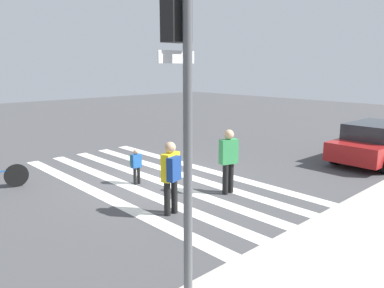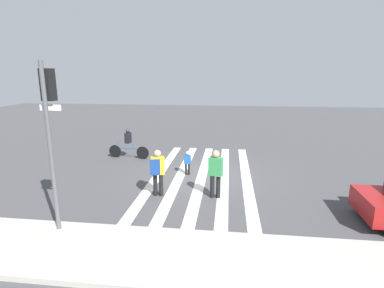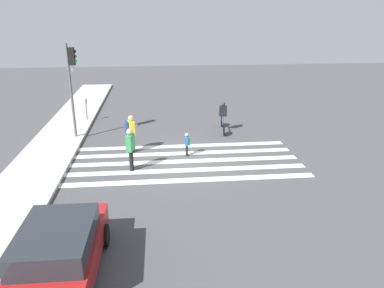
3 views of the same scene
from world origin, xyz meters
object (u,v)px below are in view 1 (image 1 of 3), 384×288
(pedestrian_adult_tall_backpack, at_px, (171,173))
(car_parked_silver_sedan, at_px, (376,142))
(pedestrian_adult_blue_shirt, at_px, (228,158))
(traffic_light, at_px, (181,75))
(pedestrian_adult_yellow_jacket, at_px, (136,163))

(pedestrian_adult_tall_backpack, relative_size, car_parked_silver_sedan, 0.40)
(pedestrian_adult_blue_shirt, xyz_separation_m, car_parked_silver_sedan, (-6.66, 1.38, -0.27))
(traffic_light, relative_size, pedestrian_adult_yellow_jacket, 4.43)
(pedestrian_adult_blue_shirt, relative_size, pedestrian_adult_tall_backpack, 1.02)
(traffic_light, xyz_separation_m, pedestrian_adult_blue_shirt, (-4.33, -2.95, -2.35))
(traffic_light, relative_size, pedestrian_adult_tall_backpack, 2.72)
(car_parked_silver_sedan, bearing_deg, traffic_light, 8.82)
(traffic_light, distance_m, pedestrian_adult_yellow_jacket, 6.74)
(pedestrian_adult_blue_shirt, distance_m, pedestrian_adult_yellow_jacket, 2.83)
(pedestrian_adult_blue_shirt, bearing_deg, car_parked_silver_sedan, -175.14)
(pedestrian_adult_blue_shirt, distance_m, car_parked_silver_sedan, 6.80)
(traffic_light, height_order, pedestrian_adult_yellow_jacket, traffic_light)
(traffic_light, bearing_deg, pedestrian_adult_tall_backpack, -127.65)
(pedestrian_adult_blue_shirt, height_order, pedestrian_adult_tall_backpack, pedestrian_adult_blue_shirt)
(pedestrian_adult_yellow_jacket, height_order, pedestrian_adult_tall_backpack, pedestrian_adult_tall_backpack)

